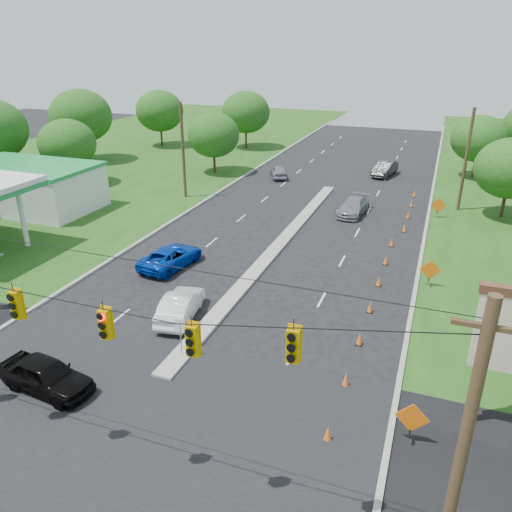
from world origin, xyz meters
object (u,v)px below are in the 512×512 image
at_px(gas_station, 16,186).
at_px(blue_pickup, 171,257).
at_px(black_sedan, 46,375).
at_px(white_sedan, 181,305).

bearing_deg(gas_station, blue_pickup, -16.02).
bearing_deg(black_sedan, blue_pickup, 12.27).
xyz_separation_m(gas_station, black_sedan, (19.40, -18.56, -1.82)).
distance_m(gas_station, black_sedan, 26.91).
height_order(black_sedan, blue_pickup, black_sedan).
bearing_deg(blue_pickup, gas_station, -8.16).
height_order(gas_station, blue_pickup, gas_station).
xyz_separation_m(black_sedan, blue_pickup, (-1.45, 13.41, -0.05)).
xyz_separation_m(gas_station, blue_pickup, (17.95, -5.15, -1.87)).
bearing_deg(white_sedan, gas_station, -37.04).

